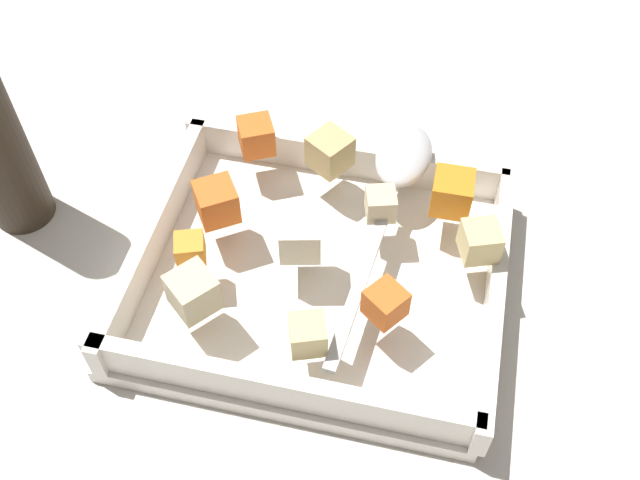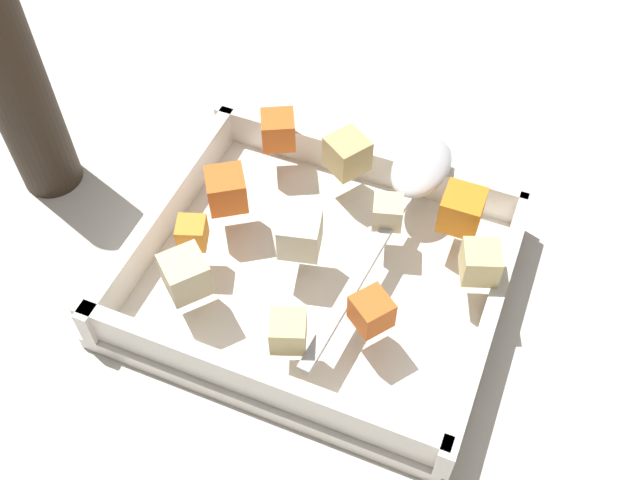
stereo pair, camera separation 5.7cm
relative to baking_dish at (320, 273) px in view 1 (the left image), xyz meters
name	(u,v)px [view 1 (the left image)]	position (x,y,z in m)	size (l,w,h in m)	color
ground_plane	(313,287)	(0.00, 0.00, -0.01)	(4.00, 4.00, 0.00)	beige
baking_dish	(320,273)	(0.00, 0.00, 0.00)	(0.29, 0.25, 0.05)	white
carrot_chunk_near_right	(452,193)	(-0.09, -0.07, 0.05)	(0.03, 0.03, 0.03)	orange
carrot_chunk_corner_sw	(190,250)	(0.10, 0.03, 0.05)	(0.02, 0.02, 0.02)	orange
carrot_chunk_corner_se	(386,303)	(-0.06, 0.05, 0.05)	(0.03, 0.03, 0.03)	orange
carrot_chunk_center	(256,136)	(0.08, -0.10, 0.05)	(0.03, 0.03, 0.03)	orange
carrot_chunk_rim_edge	(217,202)	(0.09, -0.02, 0.05)	(0.03, 0.03, 0.03)	orange
potato_chunk_corner_ne	(480,241)	(-0.12, -0.02, 0.05)	(0.03, 0.03, 0.03)	#E0CC89
potato_chunk_under_handle	(330,152)	(0.01, -0.09, 0.05)	(0.03, 0.03, 0.03)	tan
potato_chunk_mid_right	(308,334)	(-0.01, 0.09, 0.05)	(0.03, 0.03, 0.03)	#E0CC89
potato_chunk_corner_nw	(193,292)	(0.08, 0.07, 0.05)	(0.03, 0.03, 0.03)	beige
potato_chunk_far_left	(381,204)	(-0.04, -0.05, 0.05)	(0.02, 0.02, 0.02)	beige
parsnip_chunk_front_center	(300,236)	(0.01, 0.00, 0.05)	(0.03, 0.03, 0.03)	beige
serving_spoon	(400,167)	(-0.05, -0.09, 0.04)	(0.05, 0.25, 0.02)	silver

